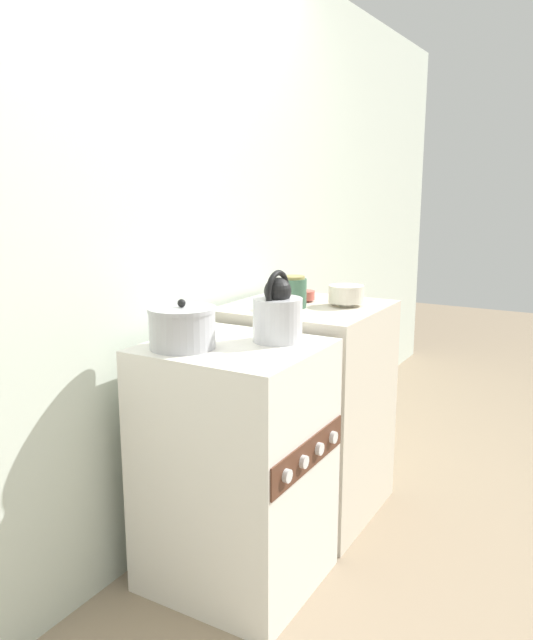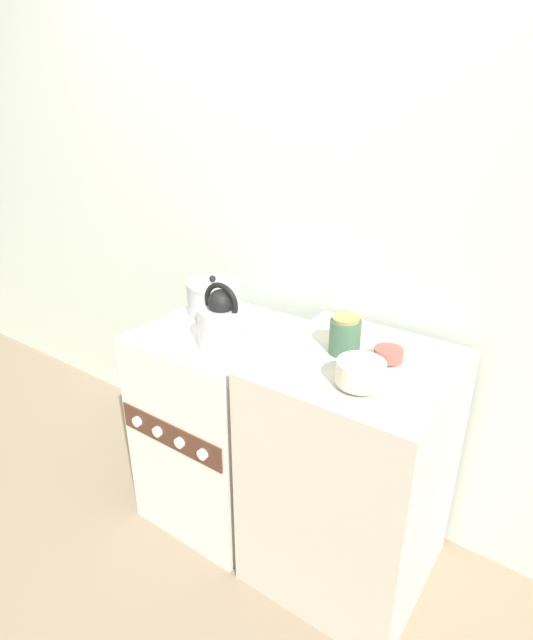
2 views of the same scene
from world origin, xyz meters
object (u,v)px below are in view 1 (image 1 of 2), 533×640
cooking_pot (182,327)px  storage_jar (294,292)px  enamel_bowl (346,294)px  stove (236,465)px  kettle (278,313)px  small_ceramic_bowl (304,295)px

cooking_pot → storage_jar: size_ratio=1.73×
enamel_bowl → storage_jar: 0.23m
stove → enamel_bowl: enamel_bowl is taller
kettle → enamel_bowl: bearing=-2.2°
enamel_bowl → storage_jar: storage_jar is taller
stove → storage_jar: bearing=5.3°
kettle → storage_jar: 0.45m
cooking_pot → enamel_bowl: size_ratio=1.53×
stove → storage_jar: storage_jar is taller
enamel_bowl → cooking_pot: bearing=162.5°
stove → enamel_bowl: size_ratio=5.98×
stove → kettle: size_ratio=3.55×
enamel_bowl → small_ceramic_bowl: (0.01, 0.21, -0.02)m
cooking_pot → small_ceramic_bowl: size_ratio=2.37×
kettle → enamel_bowl: (0.57, -0.02, -0.01)m
kettle → storage_jar: size_ratio=1.90×
storage_jar → enamel_bowl: bearing=-50.8°
stove → enamel_bowl: bearing=-10.4°
stove → cooking_pot: 0.55m
kettle → cooking_pot: 0.34m
storage_jar → kettle: bearing=-159.7°
small_ceramic_bowl → storage_jar: bearing=-169.6°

